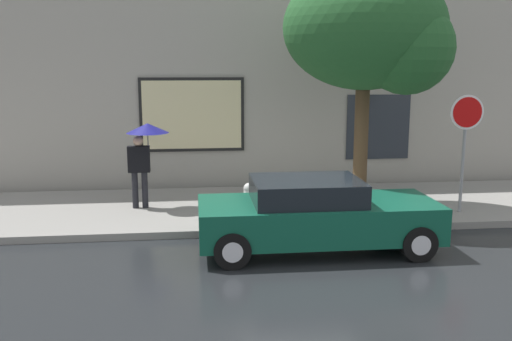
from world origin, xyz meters
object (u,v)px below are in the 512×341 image
object	(u,v)px
fire_hydrant	(249,202)
stop_sign	(466,130)
parked_car	(315,215)
street_tree	(374,33)
pedestrian_with_umbrella	(145,142)

from	to	relation	value
fire_hydrant	stop_sign	size ratio (longest dim) A/B	0.30
fire_hydrant	parked_car	bearing A→B (deg)	-57.40
street_tree	stop_sign	xyz separation A→B (m)	(2.01, -0.47, -2.09)
street_tree	stop_sign	distance (m)	2.93
fire_hydrant	stop_sign	xyz separation A→B (m)	(4.79, 0.10, 1.46)
parked_car	stop_sign	xyz separation A→B (m)	(3.72, 1.77, 1.32)
pedestrian_with_umbrella	stop_sign	distance (m)	7.14
street_tree	stop_sign	world-z (taller)	street_tree
parked_car	street_tree	world-z (taller)	street_tree
fire_hydrant	pedestrian_with_umbrella	bearing A→B (deg)	150.41
parked_car	fire_hydrant	bearing A→B (deg)	122.60
pedestrian_with_umbrella	parked_car	bearing A→B (deg)	-41.63
pedestrian_with_umbrella	street_tree	bearing A→B (deg)	-8.02
street_tree	pedestrian_with_umbrella	bearing A→B (deg)	171.98
parked_car	fire_hydrant	distance (m)	1.99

